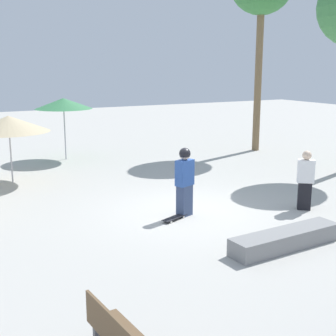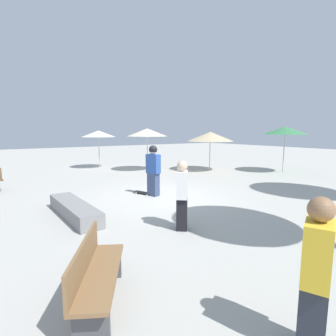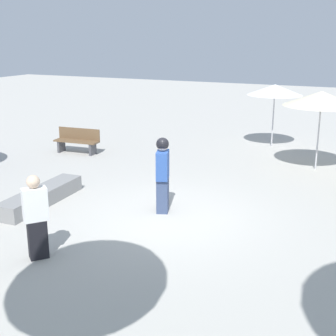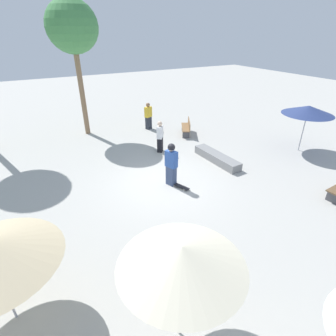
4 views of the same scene
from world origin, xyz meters
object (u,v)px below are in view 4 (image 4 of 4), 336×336
object	(u,v)px
skateboard	(180,186)
palm_tree_left	(72,28)
skater_main	(171,163)
bystander_watching	(160,137)
shade_umbrella_cream	(182,257)
concrete_ledge	(217,158)
bench_far	(187,127)
bystander_far	(148,116)
shade_umbrella_navy	(308,110)

from	to	relation	value
skateboard	palm_tree_left	distance (m)	9.79
skater_main	palm_tree_left	xyz separation A→B (m)	(-7.51, -1.54, 4.63)
skater_main	bystander_watching	xyz separation A→B (m)	(-3.07, 1.07, -0.15)
skater_main	skateboard	world-z (taller)	skater_main
skateboard	shade_umbrella_cream	bearing A→B (deg)	-53.11
concrete_ledge	bench_far	xyz separation A→B (m)	(-3.78, 0.69, 0.24)
skateboard	bystander_far	bearing A→B (deg)	143.15
skater_main	bystander_far	world-z (taller)	skater_main
concrete_ledge	bench_far	distance (m)	3.84
skateboard	concrete_ledge	xyz separation A→B (m)	(-1.17, 2.70, 0.13)
shade_umbrella_cream	skater_main	bearing A→B (deg)	152.51
bench_far	shade_umbrella_navy	size ratio (longest dim) A/B	0.68
concrete_ledge	bystander_watching	world-z (taller)	bystander_watching
shade_umbrella_navy	palm_tree_left	world-z (taller)	palm_tree_left
skateboard	palm_tree_left	size ratio (longest dim) A/B	0.12
bench_far	shade_umbrella_cream	bearing A→B (deg)	176.48
skater_main	bystander_far	xyz separation A→B (m)	(-6.50, 2.01, -0.14)
bench_far	bystander_far	bearing A→B (deg)	68.06
bystander_far	bench_far	bearing A→B (deg)	-75.53
shade_umbrella_navy	bystander_watching	xyz separation A→B (m)	(-3.26, -6.33, -1.31)
bench_far	shade_umbrella_cream	world-z (taller)	shade_umbrella_cream
palm_tree_left	concrete_ledge	bearing A→B (deg)	33.30
skateboard	bench_far	bearing A→B (deg)	123.53
bench_far	bystander_watching	bearing A→B (deg)	149.94
skater_main	shade_umbrella_navy	size ratio (longest dim) A/B	0.74
skateboard	palm_tree_left	xyz separation A→B (m)	(-7.90, -1.73, 5.52)
bench_far	palm_tree_left	distance (m)	7.84
shade_umbrella_cream	concrete_ledge	bearing A→B (deg)	136.90
skateboard	palm_tree_left	world-z (taller)	palm_tree_left
concrete_ledge	skateboard	bearing A→B (deg)	-66.62
skater_main	skateboard	distance (m)	0.99
shade_umbrella_cream	bystander_far	bearing A→B (deg)	158.06
skateboard	palm_tree_left	bearing A→B (deg)	170.27
shade_umbrella_cream	bystander_far	world-z (taller)	shade_umbrella_cream
palm_tree_left	bystander_far	bearing A→B (deg)	74.06
bench_far	shade_umbrella_navy	bearing A→B (deg)	-111.93
skater_main	palm_tree_left	bearing A→B (deg)	172.71
concrete_ledge	bystander_far	xyz separation A→B (m)	(-5.72, -0.88, 0.62)
concrete_ledge	bench_far	size ratio (longest dim) A/B	1.68
shade_umbrella_navy	shade_umbrella_cream	world-z (taller)	shade_umbrella_cream
bench_far	palm_tree_left	size ratio (longest dim) A/B	0.23
skater_main	bench_far	world-z (taller)	skater_main
shade_umbrella_cream	bystander_watching	xyz separation A→B (m)	(-8.26, 3.77, -1.37)
concrete_ledge	palm_tree_left	bearing A→B (deg)	-146.70
shade_umbrella_cream	bystander_watching	world-z (taller)	shade_umbrella_cream
concrete_ledge	shade_umbrella_navy	distance (m)	4.99
concrete_ledge	shade_umbrella_cream	xyz separation A→B (m)	(5.97, -5.59, 1.97)
skater_main	concrete_ledge	world-z (taller)	skater_main
skateboard	shade_umbrella_cream	size ratio (longest dim) A/B	0.34
skater_main	skateboard	xyz separation A→B (m)	(0.39, 0.19, -0.89)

